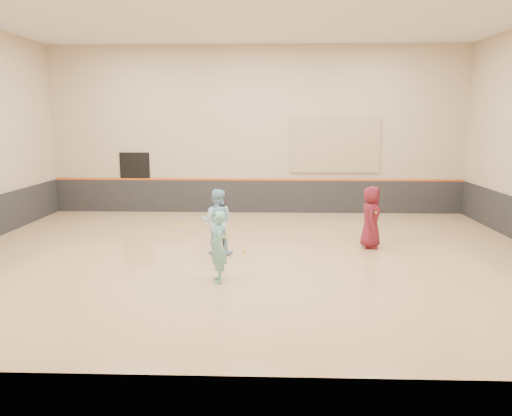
{
  "coord_description": "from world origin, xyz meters",
  "views": [
    {
      "loc": [
        0.59,
        -12.14,
        3.37
      ],
      "look_at": [
        0.16,
        0.4,
        1.15
      ],
      "focal_mm": 35.0,
      "sensor_mm": 36.0,
      "label": 1
    }
  ],
  "objects_px": {
    "young_man": "(371,217)",
    "spare_racket": "(179,223)",
    "instructor": "(217,222)",
    "girl": "(218,247)"
  },
  "relations": [
    {
      "from": "young_man",
      "to": "spare_racket",
      "type": "distance_m",
      "value": 6.34
    },
    {
      "from": "instructor",
      "to": "spare_racket",
      "type": "xyz_separation_m",
      "value": [
        -1.65,
        3.52,
        -0.79
      ]
    },
    {
      "from": "girl",
      "to": "young_man",
      "type": "distance_m",
      "value": 4.82
    },
    {
      "from": "girl",
      "to": "spare_racket",
      "type": "distance_m",
      "value": 6.11
    },
    {
      "from": "young_man",
      "to": "spare_racket",
      "type": "relative_size",
      "value": 2.32
    },
    {
      "from": "instructor",
      "to": "young_man",
      "type": "relative_size",
      "value": 1.01
    },
    {
      "from": "young_man",
      "to": "girl",
      "type": "bearing_deg",
      "value": 139.68
    },
    {
      "from": "girl",
      "to": "instructor",
      "type": "height_order",
      "value": "instructor"
    },
    {
      "from": "spare_racket",
      "to": "girl",
      "type": "bearing_deg",
      "value": -71.62
    },
    {
      "from": "girl",
      "to": "spare_racket",
      "type": "bearing_deg",
      "value": -172.64
    }
  ]
}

